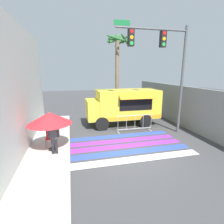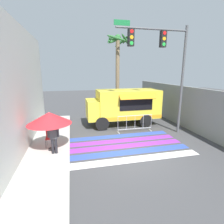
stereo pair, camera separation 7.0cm
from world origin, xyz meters
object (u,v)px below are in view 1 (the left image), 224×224
Objects in this scene: food_truck at (122,105)px; patio_umbrella at (50,118)px; barricade_front at (135,123)px; folding_chair at (51,136)px; palm_tree at (117,60)px; traffic_signal_pole at (163,57)px; vendor_person at (54,136)px.

patio_umbrella is (-4.77, -3.68, 0.25)m from food_truck.
folding_chair is at bearing -164.76° from barricade_front.
folding_chair is 0.12× the size of palm_tree.
folding_chair is (-6.59, -0.67, -4.11)m from traffic_signal_pole.
food_truck is 6.20m from vendor_person.
folding_chair is 1.06m from vendor_person.
folding_chair is at bearing 104.25° from vendor_person.
barricade_front is 7.71m from palm_tree.
palm_tree is (5.67, 7.70, 4.35)m from folding_chair.
palm_tree is at bearing 97.47° from traffic_signal_pole.
patio_umbrella reaches higher than folding_chair.
food_truck reaches higher than folding_chair.
food_truck is at bearing 124.83° from traffic_signal_pole.
traffic_signal_pole reaches higher than patio_umbrella.
barricade_front is at bearing -94.12° from palm_tree.
palm_tree reaches higher than traffic_signal_pole.
vendor_person is (0.17, -0.46, -0.74)m from patio_umbrella.
barricade_front is at bearing 16.90° from folding_chair.
vendor_person is at bearing -69.26° from patio_umbrella.
traffic_signal_pole is at bearing 7.48° from folding_chair.
patio_umbrella is 1.21m from folding_chair.
food_truck is at bearing 41.41° from vendor_person.
patio_umbrella is 1.32× the size of vendor_person.
vendor_person is 0.67× the size of barricade_front.
patio_umbrella is 2.33× the size of folding_chair.
folding_chair is (-4.85, -3.18, -0.84)m from food_truck.
food_truck reaches higher than vendor_person.
vendor_person is (-4.60, -4.14, -0.49)m from food_truck.
vendor_person is at bearing -154.35° from barricade_front.
food_truck is at bearing 34.86° from folding_chair.
food_truck reaches higher than patio_umbrella.
vendor_person is (-6.34, -1.63, -3.76)m from traffic_signal_pole.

